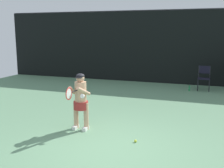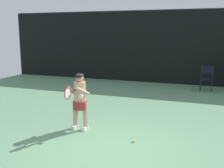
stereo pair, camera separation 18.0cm
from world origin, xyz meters
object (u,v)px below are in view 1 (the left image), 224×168
object	(u,v)px
tennis_ball_loose	(135,141)
umpire_chair	(204,77)
tennis_racket	(69,94)
tennis_player	(81,99)
water_bottle	(189,88)

from	to	relation	value
tennis_ball_loose	umpire_chair	bearing A→B (deg)	78.30
tennis_racket	tennis_ball_loose	xyz separation A→B (m)	(1.65, 0.15, -1.07)
umpire_chair	tennis_racket	size ratio (longest dim) A/B	1.79
umpire_chair	tennis_ball_loose	bearing A→B (deg)	-101.70
umpire_chair	tennis_racket	bearing A→B (deg)	-113.85
tennis_player	tennis_racket	size ratio (longest dim) A/B	2.52
water_bottle	tennis_ball_loose	xyz separation A→B (m)	(-0.81, -6.38, -0.09)
tennis_racket	tennis_ball_loose	distance (m)	1.97
tennis_player	tennis_ball_loose	bearing A→B (deg)	-14.45
tennis_player	tennis_racket	world-z (taller)	tennis_player
water_bottle	tennis_racket	world-z (taller)	tennis_racket
umpire_chair	water_bottle	distance (m)	0.85
tennis_player	umpire_chair	bearing A→B (deg)	64.48
tennis_racket	tennis_ball_loose	size ratio (longest dim) A/B	8.85
water_bottle	tennis_player	bearing A→B (deg)	-112.23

